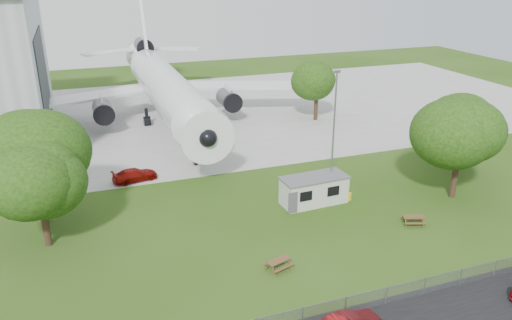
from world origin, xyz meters
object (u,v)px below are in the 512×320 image
object	(u,v)px
airliner	(164,85)
picnic_east	(413,224)
site_cabin	(314,190)
picnic_west	(278,269)

from	to	relation	value
airliner	picnic_east	distance (m)	40.02
site_cabin	picnic_west	world-z (taller)	site_cabin
airliner	picnic_east	size ratio (longest dim) A/B	26.52
picnic_west	picnic_east	size ratio (longest dim) A/B	1.00
airliner	picnic_east	bearing A→B (deg)	-68.89
airliner	site_cabin	xyz separation A→B (m)	(8.14, -30.34, -3.96)
site_cabin	picnic_east	world-z (taller)	site_cabin
picnic_east	picnic_west	bearing A→B (deg)	-151.03
site_cabin	picnic_west	bearing A→B (deg)	-128.89
picnic_west	picnic_east	world-z (taller)	same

